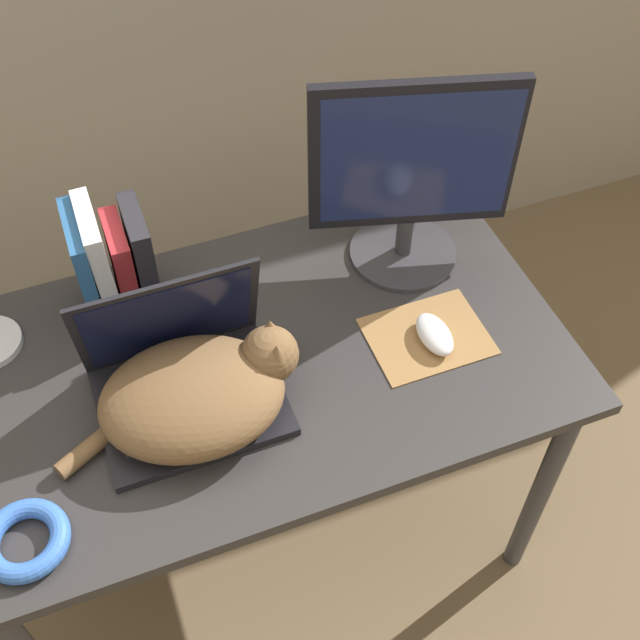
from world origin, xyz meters
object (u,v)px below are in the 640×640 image
computer_mouse (435,334)px  book_row (112,264)px  cat (199,393)px  laptop (184,377)px  cable_coil (25,540)px  external_monitor (412,176)px

computer_mouse → book_row: book_row is taller
computer_mouse → book_row: 0.63m
cat → computer_mouse: cat is taller
laptop → cable_coil: laptop is taller
computer_mouse → book_row: (-0.54, 0.31, 0.09)m
external_monitor → laptop: bearing=-160.4°
computer_mouse → laptop: bearing=173.9°
external_monitor → cat: bearing=-154.6°
book_row → cable_coil: bearing=-118.9°
external_monitor → computer_mouse: 0.31m
cat → book_row: size_ratio=1.84×
laptop → external_monitor: external_monitor is taller
laptop → cat: (0.01, -0.05, 0.02)m
book_row → cable_coil: book_row is taller
laptop → external_monitor: bearing=19.6°
external_monitor → computer_mouse: bearing=-100.4°
external_monitor → computer_mouse: size_ratio=3.90×
external_monitor → computer_mouse: external_monitor is taller
cat → external_monitor: bearing=25.4°
cat → cable_coil: bearing=-157.0°
book_row → cable_coil: (-0.25, -0.45, -0.10)m
computer_mouse → book_row: size_ratio=0.44×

